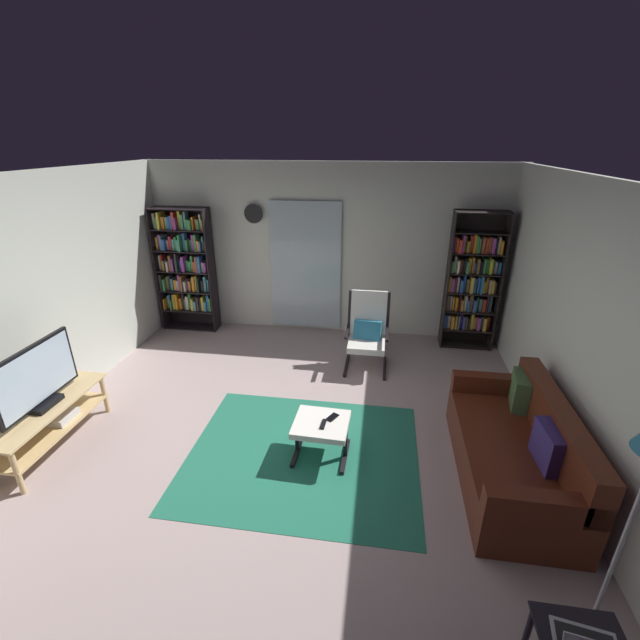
% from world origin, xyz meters
% --- Properties ---
extents(ground_plane, '(7.02, 7.02, 0.00)m').
position_xyz_m(ground_plane, '(0.00, 0.00, 0.00)').
color(ground_plane, '#AE9895').
extents(wall_back, '(5.60, 0.06, 2.60)m').
position_xyz_m(wall_back, '(0.00, 2.90, 1.30)').
color(wall_back, silver).
rests_on(wall_back, ground).
extents(wall_left, '(0.06, 6.00, 2.60)m').
position_xyz_m(wall_left, '(-2.70, 0.00, 1.30)').
color(wall_left, silver).
rests_on(wall_left, ground).
extents(wall_right, '(0.06, 6.00, 2.60)m').
position_xyz_m(wall_right, '(2.70, 0.00, 1.30)').
color(wall_right, silver).
rests_on(wall_right, ground).
extents(glass_door_panel, '(1.10, 0.01, 2.00)m').
position_xyz_m(glass_door_panel, '(-0.28, 2.83, 1.05)').
color(glass_door_panel, silver).
extents(area_rug, '(2.25, 1.89, 0.01)m').
position_xyz_m(area_rug, '(0.23, -0.16, 0.00)').
color(area_rug, '#237056').
rests_on(area_rug, ground).
extents(tv_stand, '(0.45, 1.34, 0.48)m').
position_xyz_m(tv_stand, '(-2.30, -0.38, 0.32)').
color(tv_stand, tan).
rests_on(tv_stand, ground).
extents(television, '(0.20, 0.98, 0.64)m').
position_xyz_m(television, '(-2.30, -0.40, 0.79)').
color(television, black).
rests_on(television, tv_stand).
extents(bookshelf_near_tv, '(0.88, 0.30, 1.95)m').
position_xyz_m(bookshelf_near_tv, '(-2.17, 2.63, 1.04)').
color(bookshelf_near_tv, black).
rests_on(bookshelf_near_tv, ground).
extents(bookshelf_near_sofa, '(0.73, 0.30, 2.00)m').
position_xyz_m(bookshelf_near_sofa, '(2.18, 2.61, 0.99)').
color(bookshelf_near_sofa, black).
rests_on(bookshelf_near_sofa, ground).
extents(leather_sofa, '(0.84, 1.79, 0.81)m').
position_xyz_m(leather_sofa, '(2.19, -0.18, 0.30)').
color(leather_sofa, '#562314').
rests_on(leather_sofa, ground).
extents(lounge_armchair, '(0.56, 0.65, 1.02)m').
position_xyz_m(lounge_armchair, '(0.75, 1.78, 0.53)').
color(lounge_armchair, black).
rests_on(lounge_armchair, ground).
extents(ottoman, '(0.54, 0.50, 0.40)m').
position_xyz_m(ottoman, '(0.40, -0.14, 0.33)').
color(ottoman, white).
rests_on(ottoman, ground).
extents(tv_remote, '(0.05, 0.15, 0.02)m').
position_xyz_m(tv_remote, '(0.43, -0.19, 0.41)').
color(tv_remote, black).
rests_on(tv_remote, ottoman).
extents(cell_phone, '(0.13, 0.16, 0.01)m').
position_xyz_m(cell_phone, '(0.50, -0.06, 0.40)').
color(cell_phone, black).
rests_on(cell_phone, ottoman).
extents(wall_clock, '(0.29, 0.03, 0.29)m').
position_xyz_m(wall_clock, '(-1.06, 2.82, 1.85)').
color(wall_clock, silver).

